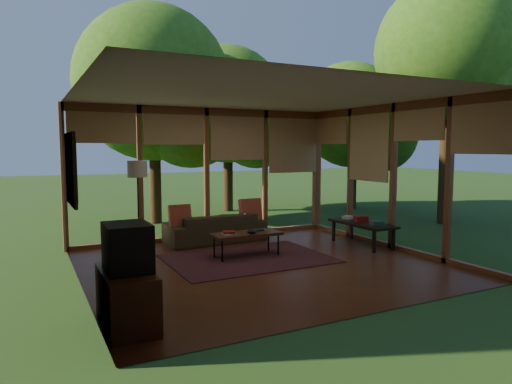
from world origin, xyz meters
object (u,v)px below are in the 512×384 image
floor_lamp (138,174)px  coffee_table (246,235)px  sofa (216,228)px  media_cabinet (127,298)px  television (127,247)px  side_console (362,224)px

floor_lamp → coffee_table: (1.52, -1.43, -1.01)m
floor_lamp → coffee_table: bearing=-43.2°
sofa → media_cabinet: bearing=52.9°
coffee_table → media_cabinet: bearing=-138.4°
sofa → television: (-2.44, -3.59, 0.56)m
media_cabinet → side_console: size_ratio=0.71×
sofa → floor_lamp: floor_lamp is taller
floor_lamp → coffee_table: size_ratio=1.38×
media_cabinet → side_console: 5.27m
sofa → coffee_table: sofa is taller
television → side_console: 5.27m
floor_lamp → coffee_table: floor_lamp is taller
media_cabinet → television: bearing=-0.0°
sofa → floor_lamp: (-1.52, 0.03, 1.12)m
television → coffee_table: (2.45, 2.19, -0.46)m
media_cabinet → floor_lamp: (0.94, 3.62, 1.11)m
side_console → coffee_table: bearing=175.9°
coffee_table → side_console: side_console is taller
television → side_console: (4.85, 2.01, -0.44)m
sofa → floor_lamp: bearing=-3.8°
sofa → floor_lamp: 1.88m
sofa → floor_lamp: size_ratio=1.20×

